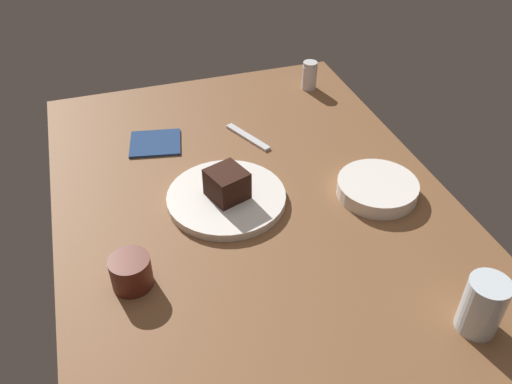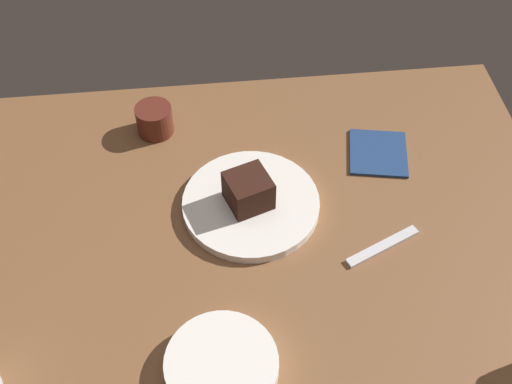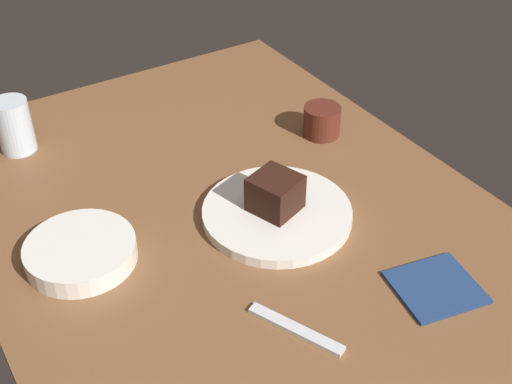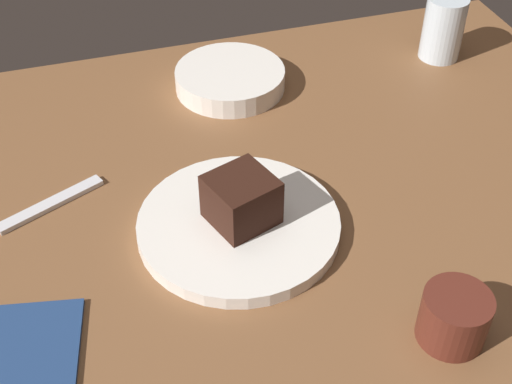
{
  "view_description": "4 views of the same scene",
  "coord_description": "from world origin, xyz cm",
  "px_view_note": "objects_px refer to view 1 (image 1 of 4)",
  "views": [
    {
      "loc": [
        84.84,
        -27.25,
        77.59
      ],
      "look_at": [
        0.48,
        -0.03,
        6.42
      ],
      "focal_mm": 37.84,
      "sensor_mm": 36.0,
      "label": 1
    },
    {
      "loc": [
        4.66,
        69.8,
        97.32
      ],
      "look_at": [
        -3.67,
        -7.5,
        5.2
      ],
      "focal_mm": 45.27,
      "sensor_mm": 36.0,
      "label": 2
    },
    {
      "loc": [
        -75.18,
        44.33,
        75.64
      ],
      "look_at": [
        -0.03,
        -3.09,
        8.0
      ],
      "focal_mm": 46.73,
      "sensor_mm": 36.0,
      "label": 3
    },
    {
      "loc": [
        -19.12,
        -67.16,
        65.86
      ],
      "look_at": [
        0.53,
        -3.3,
        6.65
      ],
      "focal_mm": 49.33,
      "sensor_mm": 36.0,
      "label": 4
    }
  ],
  "objects_px": {
    "water_glass": "(483,306)",
    "folded_napkin": "(155,143)",
    "coffee_cup": "(131,272)",
    "dessert_spoon": "(248,137)",
    "dessert_plate": "(226,198)",
    "side_bowl": "(377,188)",
    "salt_shaker": "(310,76)",
    "chocolate_cake_slice": "(227,184)"
  },
  "relations": [
    {
      "from": "dessert_plate",
      "to": "chocolate_cake_slice",
      "type": "height_order",
      "value": "chocolate_cake_slice"
    },
    {
      "from": "dessert_spoon",
      "to": "folded_napkin",
      "type": "xyz_separation_m",
      "value": [
        -0.05,
        -0.23,
        -0.0
      ]
    },
    {
      "from": "dessert_plate",
      "to": "salt_shaker",
      "type": "relative_size",
      "value": 3.15
    },
    {
      "from": "water_glass",
      "to": "coffee_cup",
      "type": "distance_m",
      "value": 0.6
    },
    {
      "from": "dessert_plate",
      "to": "salt_shaker",
      "type": "height_order",
      "value": "salt_shaker"
    },
    {
      "from": "dessert_plate",
      "to": "coffee_cup",
      "type": "relative_size",
      "value": 3.43
    },
    {
      "from": "side_bowl",
      "to": "dessert_spoon",
      "type": "xyz_separation_m",
      "value": [
        -0.3,
        -0.2,
        -0.01
      ]
    },
    {
      "from": "side_bowl",
      "to": "salt_shaker",
      "type": "bearing_deg",
      "value": 174.89
    },
    {
      "from": "water_glass",
      "to": "side_bowl",
      "type": "height_order",
      "value": "water_glass"
    },
    {
      "from": "water_glass",
      "to": "folded_napkin",
      "type": "height_order",
      "value": "water_glass"
    },
    {
      "from": "chocolate_cake_slice",
      "to": "coffee_cup",
      "type": "xyz_separation_m",
      "value": [
        0.17,
        -0.23,
        -0.02
      ]
    },
    {
      "from": "water_glass",
      "to": "coffee_cup",
      "type": "relative_size",
      "value": 1.43
    },
    {
      "from": "dessert_spoon",
      "to": "salt_shaker",
      "type": "bearing_deg",
      "value": 104.64
    },
    {
      "from": "folded_napkin",
      "to": "coffee_cup",
      "type": "bearing_deg",
      "value": -14.57
    },
    {
      "from": "dessert_plate",
      "to": "dessert_spoon",
      "type": "bearing_deg",
      "value": 152.34
    },
    {
      "from": "dessert_spoon",
      "to": "water_glass",
      "type": "bearing_deg",
      "value": -8.16
    },
    {
      "from": "side_bowl",
      "to": "water_glass",
      "type": "bearing_deg",
      "value": -1.51
    },
    {
      "from": "water_glass",
      "to": "dessert_spoon",
      "type": "bearing_deg",
      "value": -163.94
    },
    {
      "from": "chocolate_cake_slice",
      "to": "folded_napkin",
      "type": "distance_m",
      "value": 0.3
    },
    {
      "from": "chocolate_cake_slice",
      "to": "dessert_spoon",
      "type": "distance_m",
      "value": 0.26
    },
    {
      "from": "dessert_plate",
      "to": "chocolate_cake_slice",
      "type": "bearing_deg",
      "value": 19.48
    },
    {
      "from": "chocolate_cake_slice",
      "to": "folded_napkin",
      "type": "xyz_separation_m",
      "value": [
        -0.27,
        -0.11,
        -0.05
      ]
    },
    {
      "from": "dessert_plate",
      "to": "salt_shaker",
      "type": "xyz_separation_m",
      "value": [
        -0.42,
        0.36,
        0.03
      ]
    },
    {
      "from": "side_bowl",
      "to": "dessert_spoon",
      "type": "relative_size",
      "value": 1.17
    },
    {
      "from": "salt_shaker",
      "to": "coffee_cup",
      "type": "height_order",
      "value": "salt_shaker"
    },
    {
      "from": "side_bowl",
      "to": "coffee_cup",
      "type": "bearing_deg",
      "value": -79.85
    },
    {
      "from": "salt_shaker",
      "to": "dessert_spoon",
      "type": "relative_size",
      "value": 0.54
    },
    {
      "from": "dessert_plate",
      "to": "side_bowl",
      "type": "distance_m",
      "value": 0.33
    },
    {
      "from": "chocolate_cake_slice",
      "to": "side_bowl",
      "type": "relative_size",
      "value": 0.43
    },
    {
      "from": "chocolate_cake_slice",
      "to": "salt_shaker",
      "type": "height_order",
      "value": "same"
    },
    {
      "from": "water_glass",
      "to": "coffee_cup",
      "type": "bearing_deg",
      "value": -116.93
    },
    {
      "from": "folded_napkin",
      "to": "side_bowl",
      "type": "bearing_deg",
      "value": 51.08
    },
    {
      "from": "dessert_plate",
      "to": "coffee_cup",
      "type": "distance_m",
      "value": 0.29
    },
    {
      "from": "water_glass",
      "to": "side_bowl",
      "type": "bearing_deg",
      "value": 178.49
    },
    {
      "from": "chocolate_cake_slice",
      "to": "folded_napkin",
      "type": "height_order",
      "value": "chocolate_cake_slice"
    },
    {
      "from": "dessert_plate",
      "to": "dessert_spoon",
      "type": "xyz_separation_m",
      "value": [
        -0.22,
        0.12,
        -0.01
      ]
    },
    {
      "from": "side_bowl",
      "to": "folded_napkin",
      "type": "bearing_deg",
      "value": -128.92
    },
    {
      "from": "water_glass",
      "to": "folded_napkin",
      "type": "xyz_separation_m",
      "value": [
        -0.72,
        -0.42,
        -0.05
      ]
    },
    {
      "from": "coffee_cup",
      "to": "dessert_spoon",
      "type": "bearing_deg",
      "value": 139.42
    },
    {
      "from": "side_bowl",
      "to": "folded_napkin",
      "type": "distance_m",
      "value": 0.55
    },
    {
      "from": "coffee_cup",
      "to": "dessert_plate",
      "type": "bearing_deg",
      "value": 127.98
    },
    {
      "from": "chocolate_cake_slice",
      "to": "side_bowl",
      "type": "distance_m",
      "value": 0.33
    }
  ]
}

